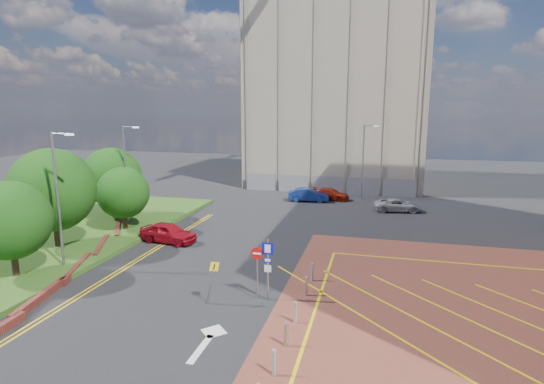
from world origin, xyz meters
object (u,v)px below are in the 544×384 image
at_px(tree_d, 112,177).
at_px(lamp_left_near, 58,194).
at_px(tree_a, 10,220).
at_px(lamp_left_far, 126,170).
at_px(car_silver_back, 397,205).
at_px(sign_cluster, 264,263).
at_px(car_red_left, 168,233).
at_px(lamp_back, 364,159).
at_px(tree_c, 123,193).
at_px(car_red_back, 330,194).
at_px(warning_sign, 212,277).
at_px(car_blue_back, 309,195).
at_px(tree_b, 52,190).

relative_size(tree_d, lamp_left_near, 0.76).
height_order(tree_a, lamp_left_far, lamp_left_far).
distance_m(lamp_left_near, car_silver_back, 29.04).
relative_size(sign_cluster, car_red_left, 0.75).
bearing_deg(lamp_back, tree_a, -122.85).
height_order(tree_c, car_red_left, tree_c).
bearing_deg(sign_cluster, car_silver_back, 71.47).
relative_size(tree_c, car_red_back, 1.19).
height_order(tree_a, warning_sign, tree_a).
height_order(car_blue_back, car_silver_back, car_blue_back).
bearing_deg(car_red_left, lamp_back, -25.40).
height_order(lamp_left_far, sign_cluster, lamp_left_far).
bearing_deg(sign_cluster, lamp_left_near, 175.44).
relative_size(tree_b, car_blue_back, 1.58).
bearing_deg(car_red_left, tree_b, 127.00).
xyz_separation_m(tree_c, car_silver_back, (21.07, 12.68, -2.58)).
bearing_deg(car_red_left, tree_c, 80.40).
bearing_deg(car_red_left, warning_sign, -132.74).
xyz_separation_m(lamp_back, car_red_back, (-3.33, -1.40, -3.76)).
relative_size(lamp_left_near, sign_cluster, 2.50).
bearing_deg(car_blue_back, tree_b, 138.72).
xyz_separation_m(tree_b, sign_cluster, (15.80, -4.02, -2.28)).
distance_m(tree_a, lamp_left_far, 12.06).
xyz_separation_m(tree_c, lamp_back, (17.58, 18.00, 1.17)).
bearing_deg(lamp_left_near, car_blue_back, 64.41).
bearing_deg(car_red_back, warning_sign, -172.46).
bearing_deg(car_red_left, lamp_left_far, 65.86).
xyz_separation_m(tree_a, car_red_left, (5.00, 8.53, -2.78)).
distance_m(lamp_back, car_red_back, 5.22).
distance_m(tree_c, car_silver_back, 24.72).
xyz_separation_m(tree_a, tree_b, (-1.50, 5.00, 0.73)).
xyz_separation_m(tree_b, warning_sign, (13.47, -5.15, -2.81)).
distance_m(tree_a, car_red_left, 10.27).
relative_size(car_red_left, car_blue_back, 1.00).
bearing_deg(lamp_back, tree_b, -130.41).
distance_m(lamp_left_far, warning_sign, 17.65).
bearing_deg(tree_d, car_red_left, -30.80).
relative_size(lamp_left_near, lamp_back, 1.00).
xyz_separation_m(tree_b, car_red_left, (6.50, 3.53, -3.51)).
bearing_deg(car_red_left, car_red_back, -19.86).
distance_m(car_red_left, car_red_back, 20.53).
height_order(lamp_back, car_red_left, lamp_back).
distance_m(lamp_left_far, car_blue_back, 18.86).
xyz_separation_m(lamp_left_near, car_red_back, (13.17, 24.60, -4.06)).
bearing_deg(warning_sign, car_red_back, 84.07).
bearing_deg(warning_sign, sign_cluster, 25.96).
bearing_deg(tree_d, tree_a, -79.11).
relative_size(tree_a, car_red_left, 1.27).
distance_m(tree_b, lamp_left_far, 7.10).
bearing_deg(lamp_left_far, tree_c, -65.29).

